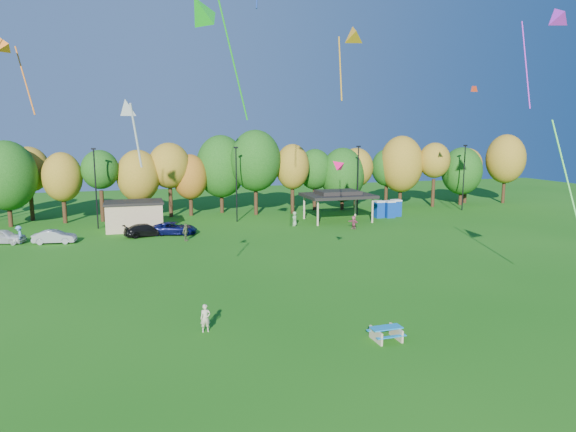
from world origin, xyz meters
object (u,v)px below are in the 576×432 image
object	(u,v)px
car_c	(174,228)
car_a	(2,236)
kite_flyer	(205,318)
picnic_table	(386,332)
car_b	(55,237)
car_d	(146,230)
porta_potties	(388,209)

from	to	relation	value
car_c	car_a	bearing A→B (deg)	105.33
car_c	kite_flyer	bearing A→B (deg)	-164.82
picnic_table	car_c	distance (m)	33.07
car_a	picnic_table	bearing A→B (deg)	-127.27
picnic_table	car_b	bearing A→B (deg)	121.74
kite_flyer	car_c	size ratio (longest dim) A/B	0.32
car_a	car_b	world-z (taller)	car_a
car_a	car_d	bearing A→B (deg)	-76.29
car_d	kite_flyer	bearing A→B (deg)	172.75
porta_potties	car_b	world-z (taller)	porta_potties
picnic_table	car_b	distance (m)	36.86
kite_flyer	porta_potties	bearing A→B (deg)	49.49
car_a	car_d	world-z (taller)	car_a
porta_potties	car_b	bearing A→B (deg)	-173.13
kite_flyer	car_d	size ratio (longest dim) A/B	0.34
kite_flyer	car_d	distance (m)	28.11
car_b	car_d	world-z (taller)	car_d
car_a	car_c	world-z (taller)	car_a
picnic_table	car_b	world-z (taller)	car_b
car_b	car_c	distance (m)	11.68
picnic_table	car_c	bearing A→B (deg)	103.52
kite_flyer	car_d	bearing A→B (deg)	95.67
car_d	car_b	bearing A→B (deg)	84.49
car_b	car_d	distance (m)	8.78
picnic_table	car_c	xyz separation A→B (m)	(-8.49, 31.96, 0.25)
porta_potties	picnic_table	bearing A→B (deg)	-117.82
porta_potties	picnic_table	xyz separation A→B (m)	(-18.77, -35.57, -0.68)
car_b	car_c	bearing A→B (deg)	-77.24
picnic_table	car_d	bearing A→B (deg)	108.30
kite_flyer	car_c	world-z (taller)	kite_flyer
porta_potties	car_c	bearing A→B (deg)	-172.44
porta_potties	car_b	distance (m)	39.18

